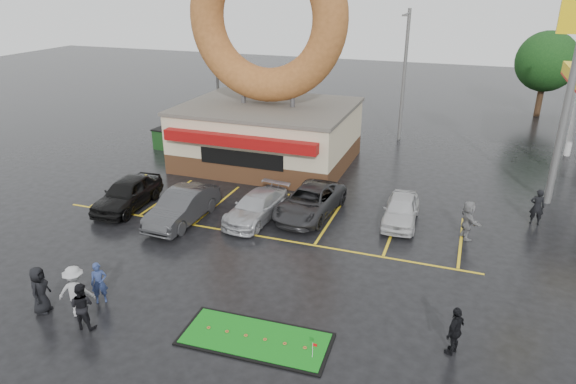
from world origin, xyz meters
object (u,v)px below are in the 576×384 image
(car_black, at_px, (127,193))
(person_cameraman, at_px, (455,331))
(streetlight_mid, at_px, (404,73))
(car_grey, at_px, (310,201))
(car_white, at_px, (401,210))
(car_silver, at_px, (256,207))
(streetlight_left, at_px, (216,64))
(car_dgrey, at_px, (182,207))
(donut_shop, at_px, (267,92))
(dumpster, at_px, (169,139))
(person_blue, at_px, (99,283))
(putting_green, at_px, (255,339))

(car_black, height_order, person_cameraman, person_cameraman)
(streetlight_mid, distance_m, car_grey, 15.24)
(car_black, bearing_deg, car_grey, 11.67)
(car_white, bearing_deg, car_silver, -165.54)
(car_black, height_order, car_white, car_black)
(streetlight_left, distance_m, car_dgrey, 17.97)
(donut_shop, xyz_separation_m, car_dgrey, (-0.62, -9.37, -3.70))
(donut_shop, xyz_separation_m, streetlight_left, (-7.00, 6.95, 0.32))
(car_black, relative_size, dumpster, 2.52)
(car_silver, xyz_separation_m, car_grey, (2.26, 1.38, 0.05))
(car_black, bearing_deg, dumpster, 107.41)
(donut_shop, bearing_deg, car_silver, -71.95)
(car_dgrey, xyz_separation_m, person_cameraman, (12.69, -5.39, 0.05))
(donut_shop, relative_size, person_blue, 8.68)
(putting_green, bearing_deg, car_black, 143.99)
(donut_shop, xyz_separation_m, person_blue, (0.07, -16.19, -3.69))
(car_black, bearing_deg, putting_green, -38.88)
(car_silver, distance_m, person_cameraman, 11.67)
(streetlight_left, xyz_separation_m, putting_green, (13.10, -23.22, -4.74))
(donut_shop, distance_m, putting_green, 17.94)
(person_cameraman, bearing_deg, car_silver, -101.01)
(car_grey, bearing_deg, person_blue, -110.82)
(streetlight_mid, bearing_deg, car_grey, -98.43)
(car_grey, distance_m, person_blue, 10.74)
(car_silver, height_order, car_grey, car_grey)
(streetlight_mid, xyz_separation_m, dumpster, (-14.49, -7.57, -4.13))
(car_white, relative_size, putting_green, 0.79)
(car_silver, height_order, car_white, car_white)
(car_grey, xyz_separation_m, putting_green, (1.25, -9.70, -0.66))
(person_cameraman, height_order, dumpster, person_cameraman)
(dumpster, bearing_deg, car_grey, -24.59)
(car_silver, bearing_deg, car_grey, 37.60)
(donut_shop, xyz_separation_m, car_grey, (4.85, -6.58, -3.77))
(car_dgrey, relative_size, car_silver, 1.05)
(streetlight_left, xyz_separation_m, car_silver, (9.59, -14.90, -4.14))
(car_grey, bearing_deg, car_silver, -143.01)
(car_white, height_order, putting_green, car_white)
(donut_shop, height_order, streetlight_left, donut_shop)
(car_silver, relative_size, person_blue, 2.84)
(person_cameraman, height_order, putting_green, person_cameraman)
(streetlight_mid, height_order, car_dgrey, streetlight_mid)
(person_cameraman, bearing_deg, person_blue, -58.54)
(car_silver, relative_size, car_white, 1.14)
(streetlight_mid, distance_m, dumpster, 16.86)
(dumpster, bearing_deg, streetlight_left, 90.58)
(car_silver, bearing_deg, person_cameraman, -29.44)
(streetlight_left, distance_m, streetlight_mid, 14.04)
(car_white, height_order, person_cameraman, person_cameraman)
(streetlight_mid, xyz_separation_m, person_blue, (-6.93, -24.14, -4.00))
(car_white, distance_m, putting_green, 10.76)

